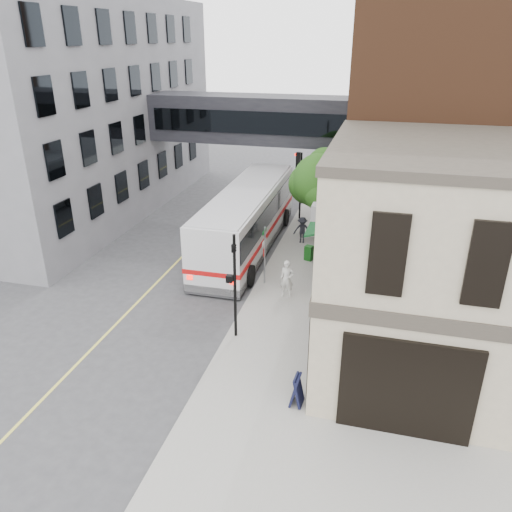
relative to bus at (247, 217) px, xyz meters
The scene contains 17 objects.
ground 11.76m from the bus, 81.37° to the right, with size 120.00×120.00×0.00m, color #38383A.
sidewalk_main 4.89m from the bus, 34.09° to the left, with size 4.00×60.00×0.15m, color gray.
corner_building 14.47m from the bus, 41.47° to the right, with size 10.19×8.12×8.45m.
brick_building 13.23m from the bus, 16.75° to the left, with size 13.76×18.00×14.00m.
opposite_building 16.70m from the bus, 163.46° to the left, with size 14.00×24.00×14.00m, color slate.
skyway_bridge 8.05m from the bus, 100.92° to the left, with size 14.00×3.18×3.00m.
traffic_signal_near 9.75m from the bus, 77.45° to the right, with size 0.44×0.22×4.60m.
traffic_signal_far 6.04m from the bus, 70.12° to the left, with size 0.53×0.28×4.50m.
street_sign_pole 4.95m from the bus, 64.50° to the right, with size 0.08×0.75×3.00m.
street_tree 4.73m from the bus, 23.97° to the left, with size 3.80×3.20×5.60m.
lane_marking 4.08m from the bus, 155.75° to the right, with size 0.12×40.00×0.01m, color #D8CC4C.
bus is the anchor object (origin of this frame).
pedestrian_a 6.63m from the bus, 57.87° to the right, with size 0.66×0.43×1.81m, color beige.
pedestrian_b 5.04m from the bus, 22.86° to the left, with size 0.74×0.58×1.53m, color pink.
pedestrian_c 3.46m from the bus, 23.13° to the left, with size 1.03×0.59×1.60m, color black.
newspaper_box 4.25m from the bus, 16.40° to the right, with size 0.42×0.37×0.83m, color #125214.
sandwich_board 14.08m from the bus, 67.62° to the right, with size 0.40×0.62×1.11m, color black.
Camera 1 is at (5.68, -14.84, 11.56)m, focal length 35.00 mm.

